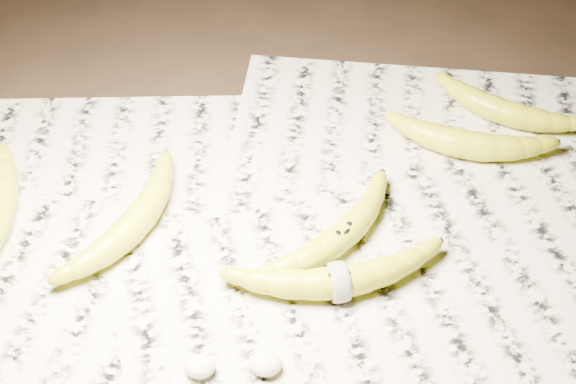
{
  "coord_description": "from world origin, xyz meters",
  "views": [
    {
      "loc": [
        -0.0,
        -0.56,
        0.68
      ],
      "look_at": [
        -0.01,
        0.04,
        0.05
      ],
      "focal_mm": 50.0,
      "sensor_mm": 36.0,
      "label": 1
    }
  ],
  "objects_px": {
    "banana_left_b": "(135,221)",
    "banana_taped": "(339,280)",
    "banana_upper_a": "(503,109)",
    "banana_upper_b": "(469,142)",
    "banana_center": "(342,234)"
  },
  "relations": [
    {
      "from": "banana_center",
      "to": "banana_upper_b",
      "type": "xyz_separation_m",
      "value": [
        0.16,
        0.14,
        0.0
      ]
    },
    {
      "from": "banana_left_b",
      "to": "banana_upper_b",
      "type": "height_order",
      "value": "same"
    },
    {
      "from": "banana_taped",
      "to": "banana_upper_a",
      "type": "height_order",
      "value": "banana_taped"
    },
    {
      "from": "banana_center",
      "to": "banana_taped",
      "type": "relative_size",
      "value": 0.86
    },
    {
      "from": "banana_taped",
      "to": "banana_upper_a",
      "type": "distance_m",
      "value": 0.34
    },
    {
      "from": "banana_center",
      "to": "banana_upper_b",
      "type": "distance_m",
      "value": 0.21
    },
    {
      "from": "banana_left_b",
      "to": "banana_taped",
      "type": "height_order",
      "value": "same"
    },
    {
      "from": "banana_left_b",
      "to": "banana_upper_a",
      "type": "relative_size",
      "value": 1.08
    },
    {
      "from": "banana_left_b",
      "to": "banana_center",
      "type": "distance_m",
      "value": 0.23
    },
    {
      "from": "banana_left_b",
      "to": "banana_upper_b",
      "type": "relative_size",
      "value": 1.05
    },
    {
      "from": "banana_taped",
      "to": "banana_left_b",
      "type": "bearing_deg",
      "value": 150.16
    },
    {
      "from": "banana_center",
      "to": "banana_upper_a",
      "type": "distance_m",
      "value": 0.29
    },
    {
      "from": "banana_taped",
      "to": "banana_upper_b",
      "type": "bearing_deg",
      "value": 41.31
    },
    {
      "from": "banana_upper_a",
      "to": "banana_upper_b",
      "type": "xyz_separation_m",
      "value": [
        -0.05,
        -0.06,
        0.0
      ]
    },
    {
      "from": "banana_left_b",
      "to": "banana_upper_b",
      "type": "xyz_separation_m",
      "value": [
        0.38,
        0.13,
        0.0
      ]
    }
  ]
}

